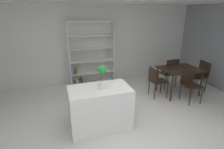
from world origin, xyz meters
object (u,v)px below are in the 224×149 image
Objects in this scene: dining_table at (179,71)px; dining_chair_island_side at (156,80)px; dining_chair_near at (190,82)px; kitchen_island at (100,108)px; open_bookshelf at (90,58)px; potted_plant_on_island at (102,76)px; dining_chair_window_side at (200,73)px; dining_chair_far at (170,71)px.

dining_chair_island_side is at bearing 179.68° from dining_table.
kitchen_island is at bearing -169.76° from dining_chair_near.
dining_chair_island_side is at bearing -43.69° from open_bookshelf.
potted_plant_on_island is 2.43m from open_bookshelf.
dining_chair_far is (-0.76, 0.46, 0.01)m from dining_chair_window_side.
dining_chair_island_side is at bearing 25.45° from kitchen_island.
dining_chair_island_side is 0.89m from dining_chair_near.
open_bookshelf is 2.36× the size of dining_chair_near.
potted_plant_on_island is at bearing -168.88° from dining_chair_near.
kitchen_island is 0.72m from potted_plant_on_island.
kitchen_island is 2.44m from open_bookshelf.
potted_plant_on_island is at bearing -160.49° from dining_table.
potted_plant_on_island is 0.23× the size of open_bookshelf.
kitchen_island is 0.60× the size of open_bookshelf.
open_bookshelf is 2.78m from dining_table.
dining_chair_near is 0.90× the size of dining_chair_far.
dining_table is 1.27× the size of dining_chair_island_side.
dining_chair_near is at bearing 9.02° from kitchen_island.
dining_chair_window_side is at bearing 31.45° from dining_chair_near.
open_bookshelf is at bearing 83.46° from kitchen_island.
dining_chair_island_side is (1.79, 0.91, -0.63)m from potted_plant_on_island.
potted_plant_on_island reaches higher than dining_chair_near.
dining_chair_near reaches higher than dining_table.
dining_table is at bearing -87.71° from dining_chair_island_side.
potted_plant_on_island is 0.49× the size of dining_chair_far.
open_bookshelf is 2.23× the size of dining_chair_window_side.
open_bookshelf reaches higher than dining_chair_near.
dining_chair_island_side is 1.00× the size of dining_chair_near.
dining_chair_window_side is at bearing -0.88° from dining_table.
dining_table is 0.78m from dining_chair_window_side.
dining_chair_near is at bearing -89.75° from dining_table.
potted_plant_on_island is at bearing -95.32° from open_bookshelf.
dining_chair_near is at bearing -40.08° from open_bookshelf.
open_bookshelf is at bearing 84.68° from potted_plant_on_island.
dining_chair_far is (2.56, 1.35, -0.59)m from potted_plant_on_island.
potted_plant_on_island is 2.74m from dining_table.
dining_chair_near is at bearing -118.64° from dining_chair_island_side.
dining_chair_window_side reaches higher than dining_table.
open_bookshelf reaches higher than dining_table.
kitchen_island is at bearing -68.97° from dining_chair_window_side.
open_bookshelf is 2.20m from dining_chair_island_side.
dining_chair_island_side reaches higher than dining_table.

